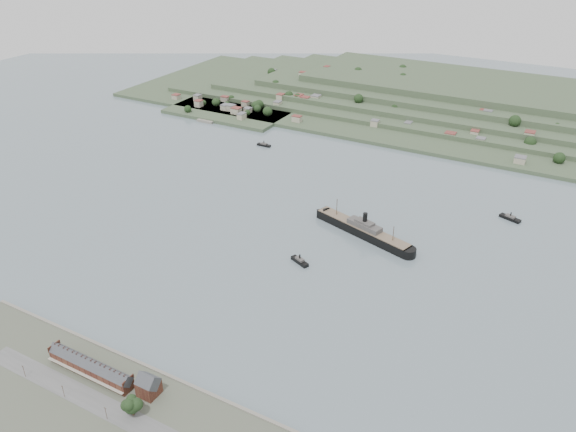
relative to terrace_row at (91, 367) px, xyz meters
The scene contains 10 objects.
ground 168.46m from the terrace_row, 86.59° to the left, with size 1400.00×1400.00×0.00m, color slate.
near_shore 22.02m from the terrace_row, 61.90° to the right, with size 220.00×80.00×2.60m.
terrace_row is the anchor object (origin of this frame).
gabled_building 37.74m from the terrace_row, ahead, with size 10.40×10.18×14.09m.
far_peninsula 562.42m from the terrace_row, 86.14° to the left, with size 760.00×309.00×30.00m.
steamship 225.72m from the terrace_row, 72.09° to the left, with size 96.72×39.53×23.85m.
tugboat 161.80m from the terrace_row, 72.96° to the left, with size 16.28×10.25×7.16m.
ferry_west 351.65m from the terrace_row, 105.37° to the left, with size 15.76×4.66×5.88m.
ferry_east 341.13m from the terrace_row, 60.15° to the left, with size 18.20×10.59×6.60m.
fig_tree 41.48m from the terrace_row, 15.46° to the right, with size 10.63×9.21×11.86m.
Camera 1 is at (193.72, -316.11, 225.19)m, focal length 35.00 mm.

